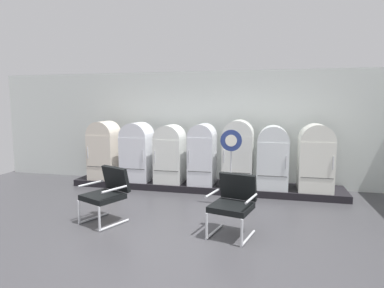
{
  "coord_description": "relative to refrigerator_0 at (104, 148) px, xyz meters",
  "views": [
    {
      "loc": [
        1.5,
        -4.47,
        2.07
      ],
      "look_at": [
        -0.22,
        2.75,
        1.12
      ],
      "focal_mm": 30.46,
      "sensor_mm": 36.0,
      "label": 1
    }
  ],
  "objects": [
    {
      "name": "ground",
      "position": [
        2.53,
        -2.91,
        -0.94
      ],
      "size": [
        12.0,
        10.0,
        0.05
      ],
      "primitive_type": "cube",
      "color": "#3E3D41"
    },
    {
      "name": "back_wall",
      "position": [
        2.53,
        0.75,
        0.51
      ],
      "size": [
        11.76,
        0.12,
        2.84
      ],
      "color": "silver",
      "rests_on": "ground"
    },
    {
      "name": "display_plinth",
      "position": [
        2.53,
        0.12,
        -0.84
      ],
      "size": [
        6.41,
        0.95,
        0.15
      ],
      "primitive_type": "cube",
      "color": "black",
      "rests_on": "ground"
    },
    {
      "name": "refrigerator_0",
      "position": [
        0.0,
        0.0,
        0.0
      ],
      "size": [
        0.66,
        0.67,
        1.45
      ],
      "color": "silver",
      "rests_on": "display_plinth"
    },
    {
      "name": "refrigerator_1",
      "position": [
        0.88,
        0.01,
        -0.01
      ],
      "size": [
        0.69,
        0.69,
        1.43
      ],
      "color": "white",
      "rests_on": "display_plinth"
    },
    {
      "name": "refrigerator_2",
      "position": [
        1.72,
        0.01,
        -0.04
      ],
      "size": [
        0.65,
        0.69,
        1.39
      ],
      "color": "white",
      "rests_on": "display_plinth"
    },
    {
      "name": "refrigerator_3",
      "position": [
        2.51,
        0.02,
        -0.01
      ],
      "size": [
        0.59,
        0.7,
        1.42
      ],
      "color": "white",
      "rests_on": "display_plinth"
    },
    {
      "name": "refrigerator_4",
      "position": [
        3.35,
        0.01,
        0.04
      ],
      "size": [
        0.67,
        0.69,
        1.52
      ],
      "color": "white",
      "rests_on": "display_plinth"
    },
    {
      "name": "refrigerator_5",
      "position": [
        4.12,
        0.0,
        -0.03
      ],
      "size": [
        0.68,
        0.67,
        1.41
      ],
      "color": "white",
      "rests_on": "display_plinth"
    },
    {
      "name": "refrigerator_6",
      "position": [
        5.03,
        0.01,
        -0.0
      ],
      "size": [
        0.71,
        0.68,
        1.46
      ],
      "color": "white",
      "rests_on": "display_plinth"
    },
    {
      "name": "armchair_left",
      "position": [
        1.32,
        -2.37,
        -0.39
      ],
      "size": [
        0.83,
        0.87,
        0.94
      ],
      "color": "silver",
      "rests_on": "ground"
    },
    {
      "name": "armchair_right",
      "position": [
        3.51,
        -2.43,
        -0.39
      ],
      "size": [
        0.77,
        0.81,
        0.94
      ],
      "color": "silver",
      "rests_on": "ground"
    },
    {
      "name": "sign_stand",
      "position": [
        3.31,
        -1.02,
        -0.19
      ],
      "size": [
        0.42,
        0.32,
        1.54
      ],
      "color": "#2D2D30",
      "rests_on": "ground"
    }
  ]
}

